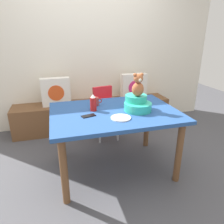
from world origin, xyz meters
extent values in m
plane|color=#4C4C51|center=(0.00, 0.00, 0.00)|extent=(8.00, 8.00, 0.00)
cube|color=silver|center=(0.00, 1.51, 1.30)|extent=(4.40, 0.10, 2.60)
cube|color=brown|center=(0.00, 1.24, 0.23)|extent=(2.60, 0.44, 0.46)
cube|color=white|center=(-0.60, 1.22, 0.68)|extent=(0.44, 0.14, 0.44)
cylinder|color=#D84C1E|center=(-0.60, 1.15, 0.68)|extent=(0.24, 0.01, 0.24)
cube|color=white|center=(0.70, 1.22, 0.68)|extent=(0.44, 0.14, 0.44)
cylinder|color=#E02D72|center=(0.70, 1.15, 0.68)|extent=(0.24, 0.01, 0.24)
cube|color=#264C8C|center=(0.00, 0.00, 0.72)|extent=(1.37, 0.98, 0.04)
cylinder|color=brown|center=(-0.60, -0.40, 0.35)|extent=(0.07, 0.07, 0.70)
cylinder|color=brown|center=(0.60, -0.40, 0.35)|extent=(0.07, 0.07, 0.70)
cylinder|color=brown|center=(-0.60, 0.40, 0.35)|extent=(0.07, 0.07, 0.70)
cylinder|color=brown|center=(0.60, 0.40, 0.35)|extent=(0.07, 0.07, 0.70)
cylinder|color=red|center=(0.11, 0.79, 0.51)|extent=(0.34, 0.34, 0.10)
cube|color=red|center=(0.08, 0.93, 0.67)|extent=(0.30, 0.10, 0.24)
cube|color=white|center=(0.14, 0.61, 0.58)|extent=(0.33, 0.25, 0.02)
cylinder|color=silver|center=(-0.03, 0.65, 0.23)|extent=(0.03, 0.03, 0.46)
cylinder|color=silver|center=(0.25, 0.65, 0.23)|extent=(0.03, 0.03, 0.46)
cylinder|color=silver|center=(-0.03, 0.93, 0.23)|extent=(0.03, 0.03, 0.46)
cylinder|color=silver|center=(0.25, 0.93, 0.23)|extent=(0.03, 0.03, 0.46)
cylinder|color=#2AB49A|center=(0.25, -0.06, 0.79)|extent=(0.30, 0.30, 0.09)
cylinder|color=#2AB49A|center=(0.25, 0.00, 0.86)|extent=(0.24, 0.24, 0.07)
ellipsoid|color=#A85B34|center=(0.25, -0.04, 0.97)|extent=(0.13, 0.11, 0.15)
sphere|color=#A85B34|center=(0.25, -0.04, 1.09)|extent=(0.10, 0.10, 0.10)
sphere|color=beige|center=(0.25, -0.08, 1.08)|extent=(0.04, 0.04, 0.04)
sphere|color=#A85B34|center=(0.21, -0.04, 1.13)|extent=(0.04, 0.04, 0.04)
sphere|color=#A85B34|center=(0.28, -0.04, 1.13)|extent=(0.04, 0.04, 0.04)
cylinder|color=red|center=(-0.22, 0.07, 0.81)|extent=(0.07, 0.07, 0.15)
cone|color=white|center=(-0.22, 0.07, 0.91)|extent=(0.06, 0.06, 0.03)
cylinder|color=#9E332D|center=(-0.16, 0.24, 0.79)|extent=(0.08, 0.08, 0.09)
torus|color=#9E332D|center=(-0.11, 0.24, 0.79)|extent=(0.06, 0.01, 0.06)
cylinder|color=white|center=(0.00, -0.22, 0.75)|extent=(0.20, 0.20, 0.01)
cube|color=black|center=(-0.30, -0.08, 0.74)|extent=(0.16, 0.11, 0.01)
camera|label=1|loc=(-0.60, -2.03, 1.53)|focal=33.10mm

